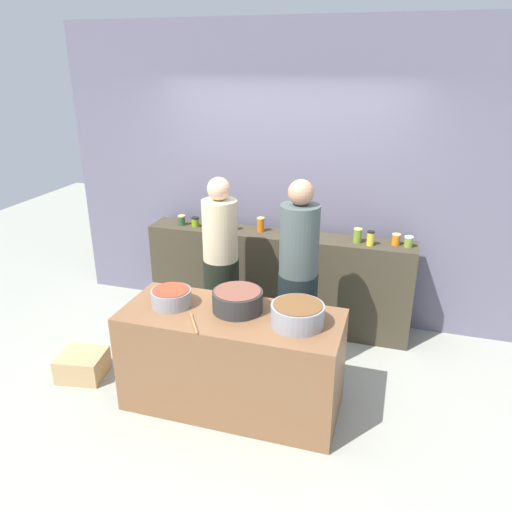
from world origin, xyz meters
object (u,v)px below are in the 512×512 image
(cooking_pot_right, at_px, (297,315))
(cook_with_tongs, at_px, (221,274))
(preserve_jar_3, at_px, (232,224))
(cooking_pot_center, at_px, (238,301))
(preserve_jar_4, at_px, (261,224))
(cook_in_cap, at_px, (298,291))
(preserve_jar_8, at_px, (371,238))
(wooden_spoon, at_px, (194,323))
(preserve_jar_10, at_px, (409,242))
(preserve_jar_0, at_px, (182,220))
(preserve_jar_2, at_px, (206,223))
(cooking_pot_left, at_px, (171,297))
(preserve_jar_7, at_px, (358,235))
(preserve_jar_1, at_px, (195,222))
(bread_crate, at_px, (83,365))
(preserve_jar_6, at_px, (302,232))
(preserve_jar_9, at_px, (396,239))
(preserve_jar_5, at_px, (291,229))

(cooking_pot_right, distance_m, cook_with_tongs, 1.23)
(preserve_jar_3, relative_size, cooking_pot_center, 0.35)
(preserve_jar_4, distance_m, cook_in_cap, 1.05)
(preserve_jar_8, relative_size, wooden_spoon, 0.47)
(preserve_jar_8, xyz_separation_m, preserve_jar_10, (0.34, 0.06, -0.02))
(preserve_jar_0, xyz_separation_m, preserve_jar_2, (0.29, -0.03, 0.01))
(cooking_pot_left, bearing_deg, preserve_jar_8, 43.38)
(preserve_jar_7, bearing_deg, preserve_jar_8, -20.29)
(preserve_jar_8, height_order, wooden_spoon, preserve_jar_8)
(cooking_pot_left, xyz_separation_m, cooking_pot_center, (0.52, 0.07, 0.01))
(preserve_jar_0, height_order, cooking_pot_right, preserve_jar_0)
(preserve_jar_3, height_order, preserve_jar_8, preserve_jar_8)
(preserve_jar_7, bearing_deg, cooking_pot_left, -132.98)
(preserve_jar_1, distance_m, cooking_pot_right, 1.96)
(preserve_jar_2, relative_size, preserve_jar_7, 0.88)
(preserve_jar_4, bearing_deg, preserve_jar_10, -1.22)
(wooden_spoon, height_order, cook_with_tongs, cook_with_tongs)
(cooking_pot_center, relative_size, cook_with_tongs, 0.23)
(preserve_jar_2, xyz_separation_m, preserve_jar_4, (0.56, 0.07, 0.01))
(preserve_jar_7, bearing_deg, bread_crate, -147.06)
(preserve_jar_0, bearing_deg, cooking_pot_left, -68.55)
(cooking_pot_left, bearing_deg, preserve_jar_6, 61.49)
(preserve_jar_10, distance_m, wooden_spoon, 2.19)
(preserve_jar_9, relative_size, preserve_jar_10, 1.04)
(preserve_jar_2, xyz_separation_m, cooking_pot_center, (0.77, -1.28, -0.16))
(cook_in_cap, bearing_deg, preserve_jar_0, 150.79)
(preserve_jar_10, xyz_separation_m, cooking_pot_right, (-0.73, -1.40, -0.15))
(bread_crate, bearing_deg, preserve_jar_6, 40.60)
(preserve_jar_5, height_order, preserve_jar_6, preserve_jar_5)
(preserve_jar_4, relative_size, preserve_jar_10, 1.40)
(preserve_jar_3, xyz_separation_m, cooking_pot_left, (-0.03, -1.36, -0.18))
(preserve_jar_1, relative_size, preserve_jar_3, 0.75)
(cook_in_cap, distance_m, bread_crate, 2.01)
(preserve_jar_9, height_order, cooking_pot_left, preserve_jar_9)
(preserve_jar_3, distance_m, cook_in_cap, 1.19)
(preserve_jar_8, distance_m, cooking_pot_center, 1.54)
(preserve_jar_8, bearing_deg, preserve_jar_6, 176.31)
(preserve_jar_6, relative_size, bread_crate, 0.25)
(preserve_jar_6, xyz_separation_m, wooden_spoon, (-0.45, -1.60, -0.22))
(preserve_jar_3, height_order, preserve_jar_5, preserve_jar_3)
(preserve_jar_5, relative_size, preserve_jar_6, 1.16)
(preserve_jar_1, height_order, preserve_jar_2, preserve_jar_2)
(cooking_pot_center, xyz_separation_m, bread_crate, (-1.42, -0.11, -0.79))
(preserve_jar_3, bearing_deg, wooden_spoon, -80.59)
(cooking_pot_left, bearing_deg, preserve_jar_1, 105.60)
(preserve_jar_8, bearing_deg, preserve_jar_4, 175.37)
(bread_crate, bearing_deg, preserve_jar_2, 64.97)
(preserve_jar_3, xyz_separation_m, preserve_jar_4, (0.28, 0.05, 0.01))
(preserve_jar_6, height_order, bread_crate, preserve_jar_6)
(wooden_spoon, bearing_deg, cook_in_cap, 53.84)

